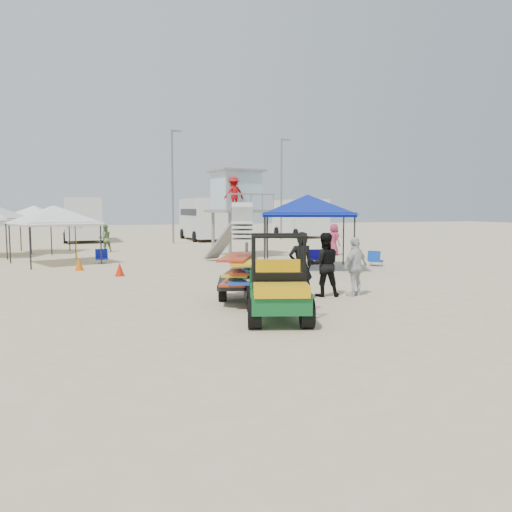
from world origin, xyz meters
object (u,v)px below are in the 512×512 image
object	(u,v)px
surf_trailer	(244,266)
canopy_blue	(308,198)
man_left	(301,266)
utility_cart	(277,281)
lifeguard_tower	(236,193)

from	to	relation	value
surf_trailer	canopy_blue	xyz separation A→B (m)	(4.72, 5.88, 1.94)
man_left	canopy_blue	bearing A→B (deg)	-111.49
canopy_blue	man_left	bearing A→B (deg)	-117.40
utility_cart	man_left	size ratio (longest dim) A/B	1.48
utility_cart	surf_trailer	distance (m)	2.34
utility_cart	canopy_blue	distance (m)	9.69
man_left	utility_cart	bearing A→B (deg)	59.12
surf_trailer	man_left	size ratio (longest dim) A/B	1.46
surf_trailer	canopy_blue	world-z (taller)	canopy_blue
utility_cart	man_left	world-z (taller)	utility_cart
lifeguard_tower	canopy_blue	size ratio (longest dim) A/B	0.95
utility_cart	surf_trailer	world-z (taller)	surf_trailer
utility_cart	man_left	distance (m)	2.54
surf_trailer	lifeguard_tower	xyz separation A→B (m)	(3.69, 12.05, 2.29)
utility_cart	canopy_blue	xyz separation A→B (m)	(4.73, 8.22, 2.01)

